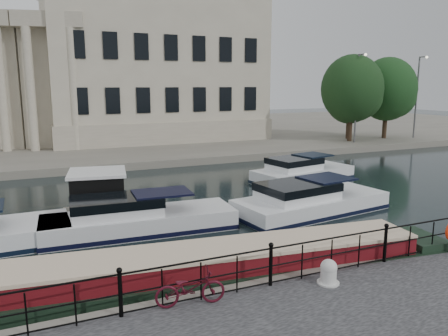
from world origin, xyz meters
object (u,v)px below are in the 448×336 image
at_px(harbour_hut, 98,197).
at_px(narrowboat, 224,273).
at_px(bicycle, 190,288).
at_px(mooring_bollard, 329,272).

bearing_deg(harbour_hut, narrowboat, -64.82).
relative_size(bicycle, narrowboat, 0.11).
relative_size(bicycle, mooring_bollard, 2.51).
bearing_deg(mooring_bollard, narrowboat, 136.09).
xyz_separation_m(bicycle, mooring_bollard, (3.85, -0.38, -0.13)).
relative_size(narrowboat, harbour_hut, 4.12).
relative_size(mooring_bollard, harbour_hut, 0.18).
bearing_deg(narrowboat, mooring_bollard, -37.45).
xyz_separation_m(mooring_bollard, narrowboat, (-2.19, 2.11, -0.51)).
xyz_separation_m(bicycle, harbour_hut, (-0.76, 10.22, -0.05)).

